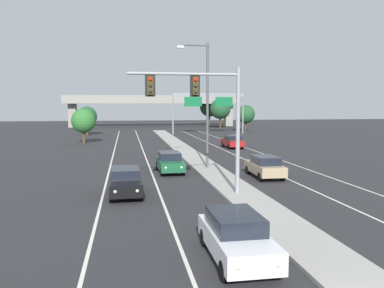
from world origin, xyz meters
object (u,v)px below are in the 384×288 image
object	(u,v)px
car_receding_tan	(265,166)
tree_far_right_b	(246,114)
car_receding_red	(232,141)
car_oncoming_white	(236,236)
street_lamp_median	(205,98)
highway_sign_gantry	(209,100)
tree_far_left_a	(83,121)
car_oncoming_green	(170,162)
tree_far_right_c	(210,107)
car_oncoming_black	(125,181)
overhead_signal_mast	(205,105)
tree_far_left_c	(87,117)
tree_far_right_a	(220,109)

from	to	relation	value
car_receding_tan	tree_far_right_b	size ratio (longest dim) A/B	0.85
car_receding_red	tree_far_right_b	world-z (taller)	tree_far_right_b
car_oncoming_white	tree_far_right_b	world-z (taller)	tree_far_right_b
street_lamp_median	highway_sign_gantry	world-z (taller)	street_lamp_median
street_lamp_median	car_oncoming_white	distance (m)	19.42
car_oncoming_white	tree_far_left_a	xyz separation A→B (m)	(-9.35, 42.72, 2.29)
highway_sign_gantry	tree_far_right_b	distance (m)	10.91
car_oncoming_green	car_oncoming_white	bearing A→B (deg)	-89.05
street_lamp_median	car_receding_red	bearing A→B (deg)	66.75
car_oncoming_green	tree_far_right_b	distance (m)	49.75
car_receding_tan	tree_far_right_c	bearing A→B (deg)	80.94
tree_far_right_c	highway_sign_gantry	bearing A→B (deg)	-102.47
car_oncoming_black	overhead_signal_mast	bearing A→B (deg)	-14.33
street_lamp_median	overhead_signal_mast	bearing A→B (deg)	-101.48
overhead_signal_mast	highway_sign_gantry	size ratio (longest dim) A/B	0.54
street_lamp_median	car_receding_tan	world-z (taller)	street_lamp_median
tree_far_right_c	tree_far_left_a	size ratio (longest dim) A/B	1.54
car_oncoming_white	highway_sign_gantry	world-z (taller)	highway_sign_gantry
car_oncoming_white	car_oncoming_black	size ratio (longest dim) A/B	0.99
street_lamp_median	tree_far_left_a	distance (m)	27.10
car_oncoming_green	tree_far_left_c	size ratio (longest dim) A/B	0.89
car_oncoming_black	car_receding_tan	size ratio (longest dim) A/B	1.00
car_receding_tan	tree_far_right_b	xyz separation A→B (m)	(13.75, 48.64, 2.62)
overhead_signal_mast	tree_far_right_a	size ratio (longest dim) A/B	1.06
highway_sign_gantry	tree_far_left_c	xyz separation A→B (m)	(-21.51, 0.71, -2.88)
car_receding_tan	tree_far_right_c	xyz separation A→B (m)	(11.81, 74.05, 3.99)
car_oncoming_black	tree_far_right_b	world-z (taller)	tree_far_right_b
car_receding_red	tree_far_left_a	size ratio (longest dim) A/B	0.94
tree_far_left_c	tree_far_right_b	size ratio (longest dim) A/B	0.95
car_receding_tan	tree_far_right_b	bearing A→B (deg)	74.21
car_oncoming_green	tree_far_left_c	bearing A→B (deg)	103.98
tree_far_left_c	tree_far_right_b	world-z (taller)	tree_far_right_b
car_oncoming_white	car_oncoming_green	xyz separation A→B (m)	(-0.29, 17.70, 0.00)
car_receding_tan	highway_sign_gantry	bearing A→B (deg)	83.46
car_oncoming_green	car_receding_red	bearing A→B (deg)	59.53
highway_sign_gantry	tree_far_right_a	size ratio (longest dim) A/B	1.95
tree_far_left_c	street_lamp_median	bearing A→B (deg)	-71.75
street_lamp_median	tree_far_left_a	bearing A→B (deg)	116.47
tree_far_right_c	tree_far_right_b	world-z (taller)	tree_far_right_c
tree_far_right_a	tree_far_left_a	world-z (taller)	tree_far_right_a
car_oncoming_white	tree_far_right_b	xyz separation A→B (m)	(20.04, 63.03, 2.62)
tree_far_left_a	tree_far_right_b	bearing A→B (deg)	34.65
tree_far_right_c	tree_far_left_c	bearing A→B (deg)	-132.98
car_oncoming_white	tree_far_right_c	distance (m)	90.35
highway_sign_gantry	tree_far_left_a	distance (m)	25.35
car_oncoming_white	tree_far_left_a	size ratio (longest dim) A/B	0.94
car_receding_red	tree_far_right_a	distance (m)	42.06
overhead_signal_mast	car_oncoming_white	distance (m)	10.23
street_lamp_median	highway_sign_gantry	size ratio (longest dim) A/B	0.75
tree_far_right_a	tree_far_right_b	xyz separation A→B (m)	(2.30, -11.98, -1.01)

